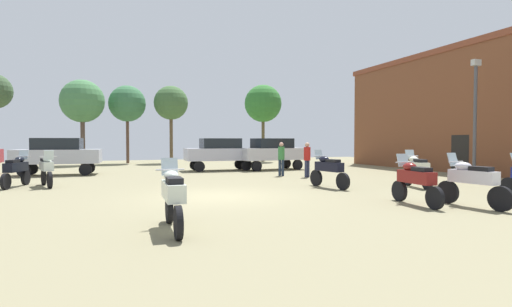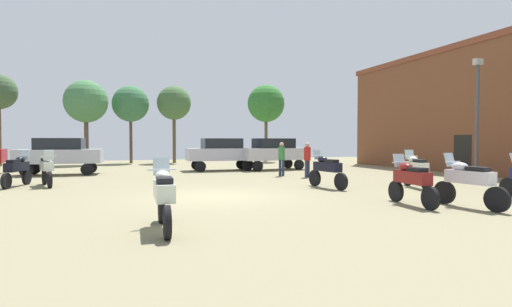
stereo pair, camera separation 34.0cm
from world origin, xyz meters
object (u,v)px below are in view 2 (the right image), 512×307
object	(u,v)px
tree_1	(131,104)
tree_6	(174,103)
motorcycle_1	(411,180)
tree_2	(86,102)
person_2	(282,156)
car_1	(222,152)
tree_5	(266,104)
brick_building	(479,111)
person_1	(307,157)
car_3	(60,153)
motorcycle_5	(327,169)
motorcycle_13	(468,181)
lamp_post	(477,111)
car_4	(274,151)
motorcycle_3	(164,195)
motorcycle_6	(17,169)
motorcycle_9	(47,168)
motorcycle_10	(416,169)

from	to	relation	value
tree_1	tree_6	xyz separation A→B (m)	(3.44, -0.61, 0.11)
motorcycle_1	tree_2	size ratio (longest dim) A/B	0.34
tree_2	person_2	bearing A→B (deg)	-52.36
car_1	tree_5	size ratio (longest dim) A/B	0.63
brick_building	person_1	bearing A→B (deg)	-177.28
car_3	car_1	bearing A→B (deg)	-84.91
motorcycle_5	motorcycle_13	xyz separation A→B (m)	(1.49, -5.29, 0.01)
brick_building	person_1	xyz separation A→B (m)	(-12.03, -0.57, -2.67)
tree_6	brick_building	bearing A→B (deg)	-41.19
motorcycle_1	motorcycle_5	distance (m)	4.46
car_3	tree_6	xyz separation A→B (m)	(7.32, 9.66, 3.79)
tree_1	tree_2	size ratio (longest dim) A/B	0.98
car_1	lamp_post	xyz separation A→B (m)	(10.44, -9.24, 2.12)
car_4	tree_6	distance (m)	11.79
car_3	person_1	distance (m)	13.35
motorcycle_3	tree_6	bearing A→B (deg)	83.71
car_3	person_2	size ratio (longest dim) A/B	2.49
tree_2	tree_6	distance (m)	6.75
motorcycle_6	person_1	distance (m)	12.92
motorcycle_9	car_3	xyz separation A→B (m)	(-0.29, 5.76, 0.44)
motorcycle_10	car_1	size ratio (longest dim) A/B	0.49
brick_building	motorcycle_10	bearing A→B (deg)	-149.03
person_2	tree_2	bearing A→B (deg)	171.84
car_3	tree_2	size ratio (longest dim) A/B	0.68
motorcycle_1	person_1	bearing A→B (deg)	87.54
motorcycle_3	car_3	world-z (taller)	car_3
motorcycle_9	person_1	world-z (taller)	person_1
motorcycle_1	motorcycle_3	distance (m)	7.11
brick_building	motorcycle_10	world-z (taller)	brick_building
tree_5	brick_building	bearing A→B (deg)	-58.64
motorcycle_6	tree_5	size ratio (longest dim) A/B	0.32
tree_5	car_1	bearing A→B (deg)	-124.72
person_2	tree_5	world-z (taller)	tree_5
tree_2	lamp_post	bearing A→B (deg)	-43.78
motorcycle_5	motorcycle_9	xyz separation A→B (m)	(-10.53, 4.19, -0.00)
tree_2	tree_6	bearing A→B (deg)	4.70
motorcycle_1	car_3	xyz separation A→B (m)	(-11.09, 14.41, 0.45)
car_1	tree_5	distance (m)	11.76
brick_building	tree_1	bearing A→B (deg)	142.89
car_1	lamp_post	bearing A→B (deg)	-130.80
car_3	motorcycle_13	bearing A→B (deg)	-137.32
brick_building	motorcycle_6	xyz separation A→B (m)	(-24.95, -0.50, -2.98)
motorcycle_13	car_4	world-z (taller)	car_4
motorcycle_3	tree_1	distance (m)	25.89
motorcycle_13	tree_1	bearing A→B (deg)	100.59
motorcycle_13	car_3	world-z (taller)	car_3
motorcycle_10	car_4	size ratio (longest dim) A/B	0.48
motorcycle_13	lamp_post	size ratio (longest dim) A/B	0.38
brick_building	tree_1	world-z (taller)	brick_building
tree_1	motorcycle_9	bearing A→B (deg)	-102.62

